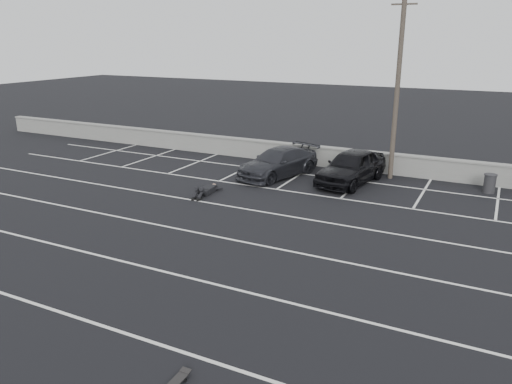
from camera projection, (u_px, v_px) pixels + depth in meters
The scene contains 8 objects.
ground at pixel (208, 283), 13.95m from camera, with size 120.00×120.00×0.00m, color black.
seawall at pixel (352, 159), 25.74m from camera, with size 50.00×0.45×1.06m.
stall_lines at pixel (272, 230), 17.75m from camera, with size 36.00×20.05×0.01m.
car_left at pixel (351, 167), 23.27m from camera, with size 1.85×4.61×1.57m, color black.
car_right at pixel (278, 163), 24.46m from camera, with size 1.92×4.71×1.37m, color #24252B.
utility_pole at pixel (397, 88), 23.00m from camera, with size 1.14×0.23×8.53m.
trash_bin at pixel (490, 183), 21.89m from camera, with size 0.59×0.59×0.85m.
person at pixel (209, 187), 22.00m from camera, with size 1.24×2.62×0.51m, color black, non-canonical shape.
Camera 1 is at (6.84, -10.63, 6.58)m, focal length 35.00 mm.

